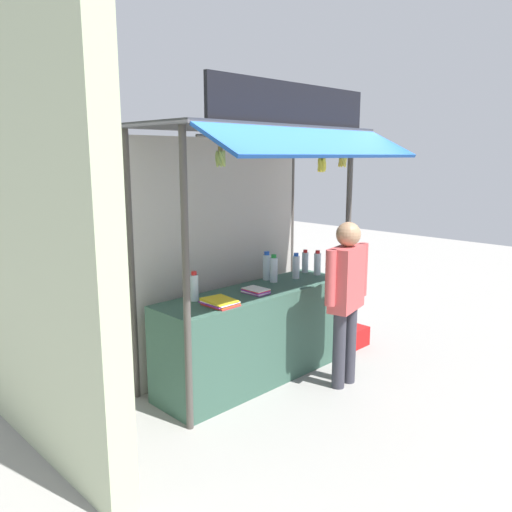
{
  "coord_description": "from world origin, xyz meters",
  "views": [
    {
      "loc": [
        -3.49,
        -3.5,
        2.25
      ],
      "look_at": [
        0.0,
        0.0,
        1.28
      ],
      "focal_mm": 35.98,
      "sensor_mm": 36.0,
      "label": 1
    }
  ],
  "objects_px": {
    "magazine_stack_mid_right": "(220,302)",
    "banana_bunch_rightmost": "(343,159)",
    "banana_bunch_inner_right": "(322,164)",
    "banana_bunch_leftmost": "(220,158)",
    "water_bottle_rear_center": "(274,269)",
    "plastic_crate": "(351,336)",
    "water_bottle_left": "(317,263)",
    "magazine_stack_back_right": "(256,291)",
    "water_bottle_right": "(267,267)",
    "water_bottle_mid_left": "(296,267)",
    "water_bottle_front_right": "(194,287)",
    "water_bottle_back_left": "(305,262)",
    "vendor_person": "(346,289)"
  },
  "relations": [
    {
      "from": "banana_bunch_rightmost",
      "to": "banana_bunch_leftmost",
      "type": "relative_size",
      "value": 1.12
    },
    {
      "from": "magazine_stack_mid_right",
      "to": "banana_bunch_inner_right",
      "type": "distance_m",
      "value": 1.64
    },
    {
      "from": "water_bottle_right",
      "to": "water_bottle_mid_left",
      "type": "xyz_separation_m",
      "value": [
        0.27,
        -0.18,
        -0.01
      ]
    },
    {
      "from": "banana_bunch_rightmost",
      "to": "water_bottle_left",
      "type": "bearing_deg",
      "value": 69.47
    },
    {
      "from": "water_bottle_back_left",
      "to": "banana_bunch_leftmost",
      "type": "xyz_separation_m",
      "value": [
        -1.77,
        -0.58,
        1.18
      ]
    },
    {
      "from": "water_bottle_back_left",
      "to": "banana_bunch_inner_right",
      "type": "bearing_deg",
      "value": -129.83
    },
    {
      "from": "magazine_stack_mid_right",
      "to": "magazine_stack_back_right",
      "type": "relative_size",
      "value": 1.24
    },
    {
      "from": "magazine_stack_back_right",
      "to": "banana_bunch_rightmost",
      "type": "relative_size",
      "value": 1.0
    },
    {
      "from": "water_bottle_front_right",
      "to": "banana_bunch_leftmost",
      "type": "distance_m",
      "value": 1.3
    },
    {
      "from": "water_bottle_rear_center",
      "to": "plastic_crate",
      "type": "height_order",
      "value": "water_bottle_rear_center"
    },
    {
      "from": "water_bottle_left",
      "to": "magazine_stack_back_right",
      "type": "xyz_separation_m",
      "value": [
        -1.05,
        -0.07,
        -0.11
      ]
    },
    {
      "from": "water_bottle_rear_center",
      "to": "banana_bunch_leftmost",
      "type": "bearing_deg",
      "value": -155.93
    },
    {
      "from": "banana_bunch_leftmost",
      "to": "water_bottle_mid_left",
      "type": "bearing_deg",
      "value": 17.66
    },
    {
      "from": "water_bottle_mid_left",
      "to": "magazine_stack_mid_right",
      "type": "distance_m",
      "value": 1.28
    },
    {
      "from": "banana_bunch_inner_right",
      "to": "banana_bunch_leftmost",
      "type": "relative_size",
      "value": 1.31
    },
    {
      "from": "magazine_stack_mid_right",
      "to": "banana_bunch_rightmost",
      "type": "bearing_deg",
      "value": -11.08
    },
    {
      "from": "water_bottle_left",
      "to": "banana_bunch_leftmost",
      "type": "distance_m",
      "value": 2.17
    },
    {
      "from": "magazine_stack_back_right",
      "to": "banana_bunch_leftmost",
      "type": "xyz_separation_m",
      "value": [
        -0.73,
        -0.34,
        1.28
      ]
    },
    {
      "from": "banana_bunch_rightmost",
      "to": "water_bottle_mid_left",
      "type": "bearing_deg",
      "value": 107.46
    },
    {
      "from": "water_bottle_mid_left",
      "to": "magazine_stack_back_right",
      "type": "relative_size",
      "value": 1.1
    },
    {
      "from": "magazine_stack_mid_right",
      "to": "banana_bunch_inner_right",
      "type": "height_order",
      "value": "banana_bunch_inner_right"
    },
    {
      "from": "banana_bunch_inner_right",
      "to": "banana_bunch_rightmost",
      "type": "bearing_deg",
      "value": 0.28
    },
    {
      "from": "water_bottle_back_left",
      "to": "banana_bunch_rightmost",
      "type": "height_order",
      "value": "banana_bunch_rightmost"
    },
    {
      "from": "banana_bunch_inner_right",
      "to": "vendor_person",
      "type": "relative_size",
      "value": 0.18
    },
    {
      "from": "banana_bunch_leftmost",
      "to": "magazine_stack_back_right",
      "type": "bearing_deg",
      "value": 25.15
    },
    {
      "from": "water_bottle_left",
      "to": "banana_bunch_rightmost",
      "type": "xyz_separation_m",
      "value": [
        -0.16,
        -0.41,
        1.16
      ]
    },
    {
      "from": "magazine_stack_mid_right",
      "to": "vendor_person",
      "type": "bearing_deg",
      "value": -28.21
    },
    {
      "from": "water_bottle_front_right",
      "to": "vendor_person",
      "type": "bearing_deg",
      "value": -36.63
    },
    {
      "from": "water_bottle_front_right",
      "to": "banana_bunch_rightmost",
      "type": "distance_m",
      "value": 1.96
    },
    {
      "from": "water_bottle_right",
      "to": "banana_bunch_leftmost",
      "type": "relative_size",
      "value": 1.37
    },
    {
      "from": "water_bottle_front_right",
      "to": "water_bottle_left",
      "type": "bearing_deg",
      "value": -4.9
    },
    {
      "from": "water_bottle_mid_left",
      "to": "banana_bunch_leftmost",
      "type": "distance_m",
      "value": 1.94
    },
    {
      "from": "banana_bunch_inner_right",
      "to": "vendor_person",
      "type": "xyz_separation_m",
      "value": [
        0.03,
        -0.31,
        -1.18
      ]
    },
    {
      "from": "water_bottle_rear_center",
      "to": "magazine_stack_mid_right",
      "type": "distance_m",
      "value": 1.01
    },
    {
      "from": "water_bottle_mid_left",
      "to": "magazine_stack_mid_right",
      "type": "height_order",
      "value": "water_bottle_mid_left"
    },
    {
      "from": "magazine_stack_back_right",
      "to": "water_bottle_mid_left",
      "type": "bearing_deg",
      "value": 9.65
    },
    {
      "from": "water_bottle_right",
      "to": "vendor_person",
      "type": "bearing_deg",
      "value": -83.46
    },
    {
      "from": "water_bottle_back_left",
      "to": "banana_bunch_inner_right",
      "type": "height_order",
      "value": "banana_bunch_inner_right"
    },
    {
      "from": "water_bottle_back_left",
      "to": "magazine_stack_mid_right",
      "type": "distance_m",
      "value": 1.59
    },
    {
      "from": "water_bottle_front_right",
      "to": "banana_bunch_inner_right",
      "type": "bearing_deg",
      "value": -26.03
    },
    {
      "from": "banana_bunch_inner_right",
      "to": "plastic_crate",
      "type": "distance_m",
      "value": 2.3
    },
    {
      "from": "plastic_crate",
      "to": "vendor_person",
      "type": "bearing_deg",
      "value": -148.85
    },
    {
      "from": "water_bottle_back_left",
      "to": "banana_bunch_leftmost",
      "type": "distance_m",
      "value": 2.2
    },
    {
      "from": "banana_bunch_inner_right",
      "to": "vendor_person",
      "type": "bearing_deg",
      "value": -84.37
    },
    {
      "from": "banana_bunch_leftmost",
      "to": "banana_bunch_inner_right",
      "type": "bearing_deg",
      "value": -0.01
    },
    {
      "from": "water_bottle_left",
      "to": "magazine_stack_mid_right",
      "type": "distance_m",
      "value": 1.58
    },
    {
      "from": "water_bottle_rear_center",
      "to": "water_bottle_right",
      "type": "distance_m",
      "value": 0.12
    },
    {
      "from": "water_bottle_rear_center",
      "to": "plastic_crate",
      "type": "bearing_deg",
      "value": -13.47
    },
    {
      "from": "banana_bunch_inner_right",
      "to": "water_bottle_mid_left",
      "type": "bearing_deg",
      "value": 67.6
    },
    {
      "from": "banana_bunch_rightmost",
      "to": "banana_bunch_leftmost",
      "type": "distance_m",
      "value": 1.62
    }
  ]
}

